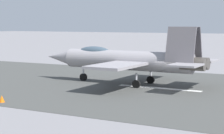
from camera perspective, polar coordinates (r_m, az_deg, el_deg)
ground_plane at (r=36.92m, az=8.04°, el=-3.10°), size 400.00×400.00×0.00m
runway_strip at (r=36.91m, az=8.07°, el=-3.08°), size 240.00×26.00×0.02m
fighter_jet at (r=39.13m, az=2.05°, el=1.05°), size 17.61×13.71×5.61m
marker_cone_mid at (r=31.50m, az=-15.24°, el=-4.35°), size 0.44×0.44×0.55m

